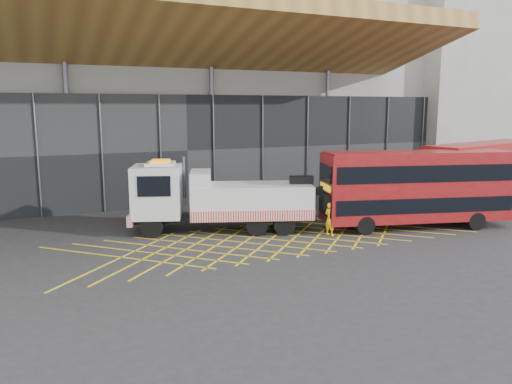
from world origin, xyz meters
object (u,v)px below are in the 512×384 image
bus_towed (417,186)px  bus_second (483,173)px  recovery_truck (216,198)px  worker (330,219)px

bus_towed → bus_second: bus_second is taller
recovery_truck → bus_towed: size_ratio=1.04×
bus_second → recovery_truck: bearing=160.2°
bus_towed → worker: bearing=-170.5°
bus_second → worker: (-13.52, -1.62, -1.66)m
worker → recovery_truck: bearing=38.6°
bus_second → worker: bearing=172.7°
recovery_truck → bus_second: bearing=14.5°
bus_second → worker: bus_second is taller
recovery_truck → worker: bearing=-12.4°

